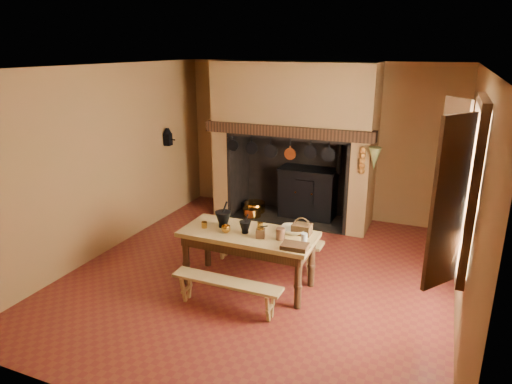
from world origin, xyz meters
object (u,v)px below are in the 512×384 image
bench_front (227,288)px  coffee_grinder (261,233)px  wicker_basket (302,229)px  mixing_bowl (293,230)px  iron_range (308,192)px  work_table (248,241)px

bench_front → coffee_grinder: (0.21, 0.55, 0.53)m
coffee_grinder → wicker_basket: (0.44, 0.30, 0.01)m
mixing_bowl → wicker_basket: (0.11, 0.01, 0.03)m
coffee_grinder → bench_front: bearing=-127.4°
iron_range → coffee_grinder: 2.87m
work_table → coffee_grinder: coffee_grinder is taller
iron_range → wicker_basket: (0.65, -2.54, 0.34)m
bench_front → coffee_grinder: bearing=69.4°
work_table → bench_front: 0.74m
iron_range → work_table: 2.75m
iron_range → wicker_basket: 2.64m
mixing_bowl → bench_front: bearing=-122.4°
mixing_bowl → coffee_grinder: bearing=-138.4°
work_table → iron_range: bearing=90.1°
coffee_grinder → mixing_bowl: coffee_grinder is taller
iron_range → work_table: iron_range is taller
iron_range → wicker_basket: bearing=-75.6°
work_table → bench_front: work_table is taller
bench_front → wicker_basket: 1.20m
coffee_grinder → wicker_basket: size_ratio=0.71×
work_table → mixing_bowl: size_ratio=5.36×
coffee_grinder → mixing_bowl: 0.44m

